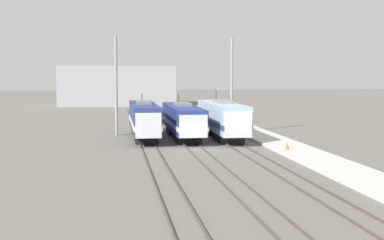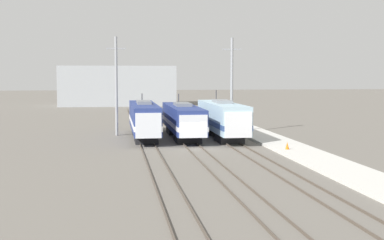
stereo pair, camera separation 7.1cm
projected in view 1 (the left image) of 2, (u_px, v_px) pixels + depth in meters
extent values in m
plane|color=#666059|center=(194.00, 148.00, 51.97)|extent=(400.00, 400.00, 0.00)
cube|color=#4C4238|center=(141.00, 148.00, 51.24)|extent=(0.07, 120.00, 0.15)
cube|color=#4C4238|center=(156.00, 148.00, 51.44)|extent=(0.07, 120.00, 0.15)
cube|color=#4C4238|center=(186.00, 147.00, 51.86)|extent=(0.07, 120.00, 0.15)
cube|color=#4C4238|center=(201.00, 147.00, 52.07)|extent=(0.07, 120.00, 0.15)
cube|color=#4C4238|center=(230.00, 146.00, 52.49)|extent=(0.07, 120.00, 0.15)
cube|color=#4C4238|center=(244.00, 146.00, 52.69)|extent=(0.07, 120.00, 0.15)
cube|color=black|center=(146.00, 138.00, 55.91)|extent=(2.34, 3.68, 0.95)
cube|color=black|center=(142.00, 130.00, 64.17)|extent=(2.34, 3.68, 0.95)
cube|color=navy|center=(144.00, 117.00, 59.88)|extent=(2.75, 16.74, 2.90)
cube|color=silver|center=(144.00, 122.00, 59.93)|extent=(2.79, 16.78, 0.52)
cube|color=silver|center=(148.00, 125.00, 52.68)|extent=(2.53, 2.30, 2.47)
cube|color=black|center=(148.00, 120.00, 51.58)|extent=(2.15, 0.08, 0.69)
cube|color=slate|center=(144.00, 102.00, 59.74)|extent=(1.51, 4.18, 0.35)
cylinder|color=#38383D|center=(142.00, 98.00, 63.34)|extent=(0.12, 0.12, 1.03)
cube|color=black|center=(188.00, 138.00, 56.28)|extent=(2.57, 3.73, 0.95)
cube|color=black|center=(178.00, 130.00, 64.63)|extent=(2.57, 3.73, 0.95)
cube|color=navy|center=(182.00, 118.00, 60.31)|extent=(3.03, 16.93, 2.65)
cube|color=silver|center=(182.00, 122.00, 60.35)|extent=(3.07, 16.97, 0.48)
cube|color=silver|center=(192.00, 125.00, 53.00)|extent=(2.79, 2.28, 2.25)
cube|color=black|center=(193.00, 121.00, 51.91)|extent=(2.37, 0.08, 0.63)
cube|color=slate|center=(182.00, 104.00, 60.18)|extent=(1.67, 4.23, 0.35)
cylinder|color=#38383D|center=(178.00, 99.00, 63.82)|extent=(0.12, 0.12, 1.24)
cube|color=#232326|center=(229.00, 138.00, 56.18)|extent=(2.53, 3.55, 0.95)
cube|color=#232326|center=(215.00, 130.00, 64.14)|extent=(2.53, 3.55, 0.95)
cube|color=#9EBCCC|center=(222.00, 116.00, 59.99)|extent=(2.97, 16.16, 2.99)
cube|color=navy|center=(222.00, 122.00, 60.04)|extent=(3.01, 16.20, 0.54)
cube|color=silver|center=(236.00, 124.00, 52.88)|extent=(2.74, 1.89, 2.54)
cube|color=black|center=(238.00, 119.00, 51.98)|extent=(2.33, 0.08, 0.71)
cube|color=gray|center=(222.00, 101.00, 59.85)|extent=(1.64, 4.04, 0.35)
cylinder|color=#38383D|center=(216.00, 96.00, 63.31)|extent=(0.12, 0.12, 1.36)
cylinder|color=gray|center=(116.00, 86.00, 61.99)|extent=(0.32, 0.32, 11.49)
cube|color=gray|center=(116.00, 49.00, 61.62)|extent=(2.29, 0.16, 0.16)
cylinder|color=gray|center=(232.00, 86.00, 63.95)|extent=(0.32, 0.32, 11.49)
cube|color=gray|center=(232.00, 49.00, 63.58)|extent=(2.29, 0.16, 0.16)
cube|color=beige|center=(283.00, 145.00, 53.25)|extent=(4.00, 120.00, 0.26)
cone|color=orange|center=(287.00, 146.00, 49.02)|extent=(0.36, 0.36, 0.69)
cube|color=#9EA3A8|center=(117.00, 86.00, 125.47)|extent=(26.29, 14.71, 9.12)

